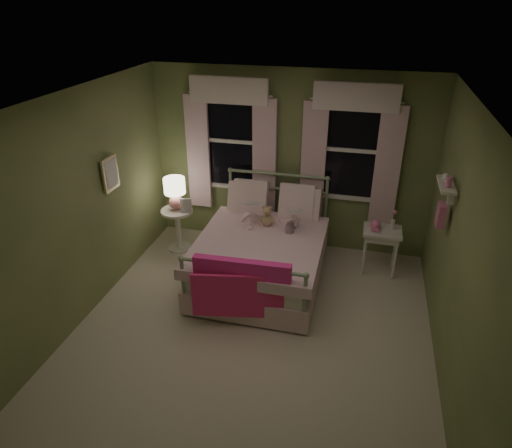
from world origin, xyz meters
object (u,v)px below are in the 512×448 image
(teddy_bear, at_px, (267,217))
(nightstand_left, at_px, (178,224))
(child_right, at_px, (290,207))
(table_lamp, at_px, (175,191))
(child_left, at_px, (250,200))
(nightstand_right, at_px, (382,236))
(bed, at_px, (262,253))

(teddy_bear, bearing_deg, nightstand_left, 172.04)
(child_right, distance_m, teddy_bear, 0.34)
(table_lamp, bearing_deg, nightstand_left, 180.00)
(child_right, relative_size, nightstand_left, 1.03)
(child_left, relative_size, nightstand_right, 1.16)
(child_left, xyz_separation_m, nightstand_right, (1.80, 0.13, -0.39))
(child_right, height_order, nightstand_right, child_right)
(teddy_bear, bearing_deg, table_lamp, 172.04)
(nightstand_right, bearing_deg, bed, -160.03)
(bed, bearing_deg, child_left, 123.60)
(bed, bearing_deg, table_lamp, 161.78)
(child_left, height_order, child_right, child_left)
(nightstand_left, bearing_deg, child_left, -1.86)
(bed, xyz_separation_m, nightstand_left, (-1.39, 0.46, 0.03))
(bed, xyz_separation_m, child_right, (0.28, 0.42, 0.52))
(child_right, distance_m, nightstand_right, 1.29)
(child_left, xyz_separation_m, teddy_bear, (0.28, -0.16, -0.15))
(nightstand_left, relative_size, nightstand_right, 1.02)
(nightstand_left, relative_size, table_lamp, 1.37)
(child_right, relative_size, nightstand_right, 1.05)
(bed, height_order, child_right, child_right)
(child_left, height_order, nightstand_right, child_left)
(child_right, xyz_separation_m, nightstand_right, (1.24, 0.13, -0.35))
(table_lamp, bearing_deg, nightstand_right, 1.85)
(child_left, bearing_deg, child_right, 164.93)
(nightstand_left, distance_m, nightstand_right, 2.91)
(table_lamp, bearing_deg, teddy_bear, -7.96)
(bed, bearing_deg, child_right, 56.40)
(teddy_bear, height_order, table_lamp, table_lamp)
(bed, distance_m, teddy_bear, 0.49)
(child_left, height_order, nightstand_left, child_left)
(bed, relative_size, child_right, 3.04)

